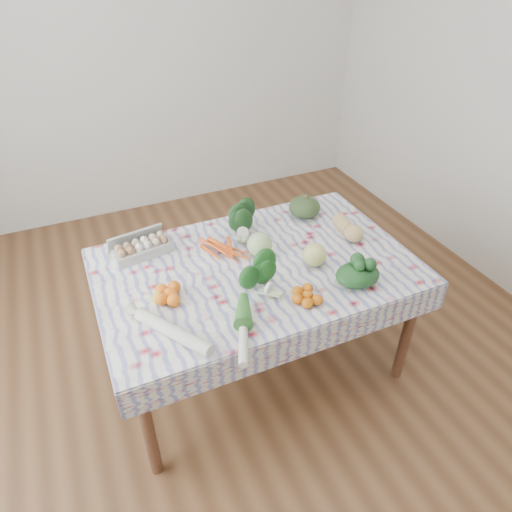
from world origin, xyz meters
TOP-DOWN VIEW (x-y plane):
  - ground at (0.00, 0.00)m, footprint 4.50×4.50m
  - wall_back at (0.00, 2.25)m, footprint 4.00×0.04m
  - dining_table at (0.00, 0.00)m, footprint 1.60×1.00m
  - tablecloth at (0.00, 0.00)m, footprint 1.66×1.06m
  - egg_carton at (-0.53, 0.33)m, footprint 0.33×0.18m
  - carrot_bunch at (-0.14, 0.16)m, footprint 0.29×0.27m
  - kale_bunch at (0.05, 0.31)m, footprint 0.23×0.21m
  - kabocha_squash at (0.48, 0.34)m, footprint 0.26×0.26m
  - cabbage at (0.06, 0.07)m, footprint 0.17×0.17m
  - butternut_squash at (0.61, 0.05)m, footprint 0.12×0.24m
  - orange_cluster at (-0.49, -0.09)m, footprint 0.26×0.26m
  - broccoli at (-0.07, -0.20)m, footprint 0.22×0.22m
  - mandarin_cluster at (0.11, -0.35)m, footprint 0.19×0.19m
  - grapefruit at (0.28, -0.12)m, footprint 0.16×0.16m
  - spinach_bag at (0.40, -0.34)m, footprint 0.28×0.25m
  - daikon at (-0.54, -0.33)m, footprint 0.28×0.40m
  - leek at (-0.26, -0.44)m, footprint 0.19×0.38m

SIDE VIEW (x-z plane):
  - ground at x=0.00m, z-range 0.00..0.00m
  - dining_table at x=0.00m, z-range 0.30..1.05m
  - tablecloth at x=0.00m, z-range 0.75..0.76m
  - leek at x=-0.26m, z-range 0.76..0.80m
  - carrot_bunch at x=-0.14m, z-range 0.76..0.81m
  - mandarin_cluster at x=0.11m, z-range 0.76..0.82m
  - daikon at x=-0.54m, z-range 0.76..0.82m
  - orange_cluster at x=-0.49m, z-range 0.76..0.83m
  - egg_carton at x=-0.53m, z-range 0.76..0.85m
  - spinach_bag at x=0.40m, z-range 0.76..0.86m
  - butternut_squash at x=0.61m, z-range 0.76..0.87m
  - broccoli at x=-0.07m, z-range 0.76..0.88m
  - grapefruit at x=0.28m, z-range 0.76..0.89m
  - kabocha_squash at x=0.48m, z-range 0.76..0.89m
  - cabbage at x=0.06m, z-range 0.76..0.90m
  - kale_bunch at x=0.05m, z-range 0.76..0.92m
  - wall_back at x=0.00m, z-range 0.00..2.80m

